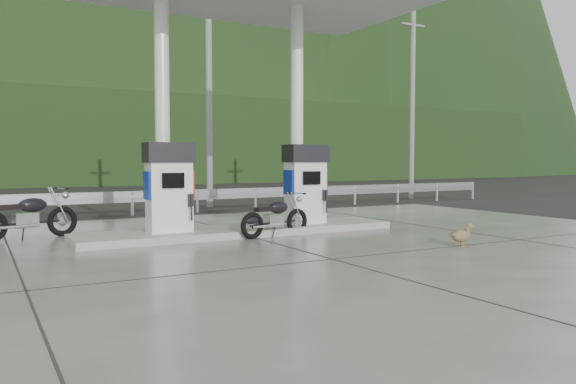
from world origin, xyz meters
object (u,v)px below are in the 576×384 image
gas_pump_right (305,184)px  duck (461,236)px  motorcycle_left (28,217)px  gas_pump_left (169,187)px  motorcycle_right (275,218)px

gas_pump_right → duck: (1.27, -3.51, -0.87)m
duck → motorcycle_left: bearing=147.5°
gas_pump_left → motorcycle_left: gas_pump_left is taller
motorcycle_right → duck: (2.39, -2.87, -0.21)m
gas_pump_right → motorcycle_right: 1.45m
gas_pump_left → motorcycle_right: bearing=-17.1°
gas_pump_left → gas_pump_right: bearing=0.0°
motorcycle_left → duck: bearing=-51.2°
motorcycle_left → motorcycle_right: bearing=-40.2°
motorcycle_right → motorcycle_left: bearing=143.8°
gas_pump_right → duck: gas_pump_right is taller
gas_pump_right → motorcycle_right: gas_pump_right is taller
gas_pump_left → duck: (4.47, -3.51, -0.87)m
motorcycle_left → gas_pump_left: bearing=-45.7°
gas_pump_left → duck: bearing=-38.2°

